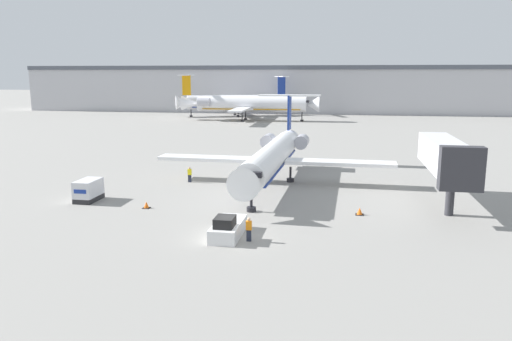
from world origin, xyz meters
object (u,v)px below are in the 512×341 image
(airplane_main, at_px, (273,155))
(worker_near_tug, at_px, (249,229))
(traffic_cone_right, at_px, (360,211))
(airplane_parked_far_right, at_px, (233,102))
(worker_by_wing, at_px, (190,174))
(traffic_cone_left, at_px, (146,205))
(jet_bridge, at_px, (446,157))
(pushback_tug, at_px, (228,228))
(luggage_cart, at_px, (88,190))
(airplane_parked_far_left, at_px, (248,104))

(airplane_main, height_order, worker_near_tug, airplane_main)
(traffic_cone_right, distance_m, airplane_parked_far_right, 99.71)
(airplane_main, xyz_separation_m, worker_by_wing, (-8.95, -1.23, -2.16))
(traffic_cone_left, relative_size, jet_bridge, 0.05)
(jet_bridge, bearing_deg, traffic_cone_right, -151.97)
(pushback_tug, bearing_deg, worker_by_wing, 115.44)
(worker_near_tug, bearing_deg, traffic_cone_left, 145.81)
(airplane_main, bearing_deg, luggage_cart, -146.20)
(airplane_main, height_order, luggage_cart, airplane_main)
(airplane_parked_far_left, bearing_deg, luggage_cart, -89.87)
(traffic_cone_right, bearing_deg, traffic_cone_left, -176.87)
(worker_near_tug, bearing_deg, airplane_parked_far_right, 102.85)
(airplane_main, bearing_deg, worker_near_tug, -87.37)
(traffic_cone_right, distance_m, jet_bridge, 9.26)
(worker_by_wing, bearing_deg, airplane_parked_far_right, 99.12)
(worker_near_tug, distance_m, worker_by_wing, 20.46)
(traffic_cone_right, relative_size, jet_bridge, 0.05)
(pushback_tug, bearing_deg, airplane_parked_far_right, 102.05)
(traffic_cone_left, bearing_deg, traffic_cone_right, 3.13)
(worker_near_tug, xyz_separation_m, traffic_cone_left, (-10.42, 7.08, -0.61))
(traffic_cone_right, xyz_separation_m, jet_bridge, (7.30, 3.89, 4.17))
(traffic_cone_right, bearing_deg, luggage_cart, 178.72)
(pushback_tug, height_order, airplane_parked_far_left, airplane_parked_far_left)
(luggage_cart, distance_m, worker_near_tug, 18.74)
(luggage_cart, height_order, worker_near_tug, luggage_cart)
(luggage_cart, bearing_deg, traffic_cone_left, -13.98)
(airplane_main, distance_m, luggage_cart, 19.07)
(traffic_cone_right, distance_m, airplane_parked_far_left, 85.54)
(pushback_tug, height_order, airplane_parked_far_right, airplane_parked_far_right)
(worker_near_tug, bearing_deg, jet_bridge, 38.25)
(airplane_main, xyz_separation_m, traffic_cone_left, (-9.54, -12.10, -2.75))
(airplane_parked_far_right, bearing_deg, worker_by_wing, -80.88)
(traffic_cone_right, height_order, jet_bridge, jet_bridge)
(airplane_main, xyz_separation_m, worker_near_tug, (0.88, -19.17, -2.14))
(airplane_main, distance_m, pushback_tug, 18.53)
(pushback_tug, distance_m, worker_near_tug, 1.89)
(worker_by_wing, distance_m, traffic_cone_left, 10.90)
(traffic_cone_left, bearing_deg, luggage_cart, 166.02)
(pushback_tug, relative_size, worker_by_wing, 2.86)
(airplane_main, relative_size, luggage_cart, 9.47)
(airplane_parked_far_right, xyz_separation_m, jet_bridge, (38.61, -90.71, 0.59))
(jet_bridge, bearing_deg, luggage_cart, -174.01)
(airplane_main, height_order, traffic_cone_right, airplane_main)
(airplane_parked_far_left, bearing_deg, traffic_cone_left, -85.58)
(airplane_main, height_order, pushback_tug, airplane_main)
(airplane_parked_far_right, bearing_deg, airplane_parked_far_left, -62.70)
(luggage_cart, relative_size, worker_by_wing, 1.81)
(luggage_cart, xyz_separation_m, airplane_parked_far_right, (-6.79, 94.05, 2.88))
(pushback_tug, height_order, worker_near_tug, pushback_tug)
(worker_near_tug, xyz_separation_m, jet_bridge, (15.18, 11.96, 3.57))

